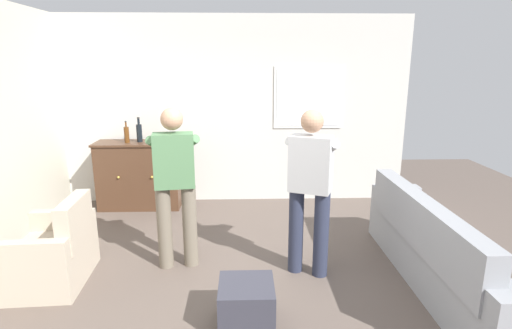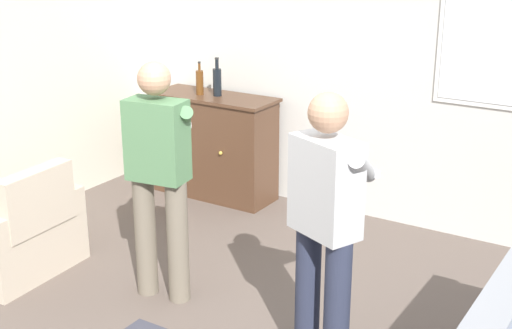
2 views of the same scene
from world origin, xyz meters
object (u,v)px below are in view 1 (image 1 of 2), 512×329
(bottle_wine_green, at_px, (127,134))
(bottle_liquor_amber, at_px, (139,132))
(armchair, at_px, (55,254))
(ottoman, at_px, (246,304))
(person_standing_right, at_px, (310,185))
(sideboard_cabinet, at_px, (139,175))
(person_standing_left, at_px, (175,181))
(couch, at_px, (436,254))

(bottle_wine_green, relative_size, bottle_liquor_amber, 0.87)
(armchair, relative_size, ottoman, 2.04)
(person_standing_right, bearing_deg, armchair, -177.70)
(sideboard_cabinet, relative_size, bottle_liquor_amber, 3.39)
(person_standing_left, bearing_deg, armchair, -165.67)
(armchair, xyz_separation_m, bottle_liquor_amber, (0.35, 2.12, 0.85))
(ottoman, bearing_deg, couch, 16.56)
(sideboard_cabinet, distance_m, bottle_wine_green, 0.63)
(bottle_liquor_amber, height_order, person_standing_left, person_standing_left)
(ottoman, bearing_deg, sideboard_cabinet, 118.61)
(sideboard_cabinet, distance_m, ottoman, 3.27)
(armchair, xyz_separation_m, sideboard_cabinet, (0.31, 2.12, 0.21))
(armchair, height_order, bottle_liquor_amber, bottle_liquor_amber)
(couch, bearing_deg, armchair, 176.85)
(person_standing_right, bearing_deg, bottle_wine_green, 139.60)
(bottle_liquor_amber, bearing_deg, armchair, -99.35)
(ottoman, distance_m, person_standing_left, 1.47)
(couch, distance_m, ottoman, 1.90)
(sideboard_cabinet, xyz_separation_m, ottoman, (1.56, -2.86, -0.31))
(armchair, height_order, bottle_wine_green, bottle_wine_green)
(person_standing_right, bearing_deg, couch, -14.49)
(armchair, bearing_deg, sideboard_cabinet, 81.69)
(armchair, bearing_deg, person_standing_left, 14.33)
(armchair, distance_m, person_standing_left, 1.36)
(armchair, distance_m, bottle_liquor_amber, 2.31)
(bottle_wine_green, relative_size, person_standing_right, 0.19)
(armchair, xyz_separation_m, person_standing_left, (1.15, 0.29, 0.65))
(couch, xyz_separation_m, person_standing_left, (-2.53, 0.50, 0.61))
(bottle_wine_green, relative_size, ottoman, 0.69)
(armchair, relative_size, bottle_liquor_amber, 2.55)
(bottle_liquor_amber, relative_size, person_standing_left, 0.21)
(couch, relative_size, sideboard_cabinet, 2.10)
(sideboard_cabinet, relative_size, ottoman, 2.71)
(sideboard_cabinet, relative_size, person_standing_left, 0.73)
(person_standing_right, bearing_deg, ottoman, -127.16)
(couch, height_order, person_standing_right, person_standing_right)
(bottle_wine_green, bearing_deg, couch, -33.13)
(sideboard_cabinet, xyz_separation_m, bottle_liquor_amber, (0.04, 0.01, 0.64))
(person_standing_left, bearing_deg, sideboard_cabinet, 114.85)
(sideboard_cabinet, xyz_separation_m, bottle_wine_green, (-0.13, -0.03, 0.62))
(bottle_liquor_amber, relative_size, person_standing_right, 0.21)
(bottle_liquor_amber, distance_m, person_standing_right, 2.96)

